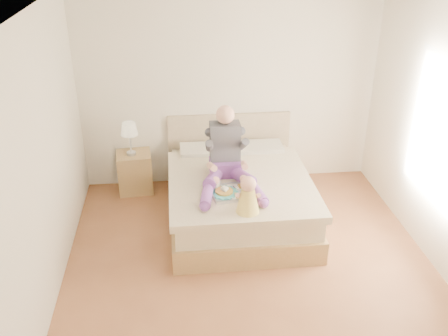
{
  "coord_description": "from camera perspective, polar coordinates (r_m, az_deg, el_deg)",
  "views": [
    {
      "loc": [
        -0.75,
        -4.29,
        3.42
      ],
      "look_at": [
        -0.2,
        0.81,
        0.82
      ],
      "focal_mm": 40.0,
      "sensor_mm": 36.0,
      "label": 1
    }
  ],
  "objects": [
    {
      "name": "bed",
      "position": [
        6.26,
        1.59,
        -2.89
      ],
      "size": [
        1.7,
        2.18,
        1.0
      ],
      "color": "olive",
      "rests_on": "ground"
    },
    {
      "name": "lamp",
      "position": [
        6.67,
        -10.79,
        4.21
      ],
      "size": [
        0.22,
        0.22,
        0.46
      ],
      "color": "silver",
      "rests_on": "nightstand"
    },
    {
      "name": "adult",
      "position": [
        5.85,
        0.32,
        1.04
      ],
      "size": [
        0.76,
        1.06,
        0.89
      ],
      "rotation": [
        0.0,
        0.0,
        0.01
      ],
      "color": "#6C388D",
      "rests_on": "bed"
    },
    {
      "name": "baby",
      "position": [
        5.25,
        2.75,
        -3.36
      ],
      "size": [
        0.28,
        0.37,
        0.42
      ],
      "rotation": [
        0.0,
        0.0,
        -0.12
      ],
      "color": "#F2D44C",
      "rests_on": "bed"
    },
    {
      "name": "room",
      "position": [
        4.78,
        4.42,
        3.21
      ],
      "size": [
        4.02,
        4.22,
        2.71
      ],
      "color": "brown",
      "rests_on": "ground"
    },
    {
      "name": "tray",
      "position": [
        5.65,
        1.04,
        -2.6
      ],
      "size": [
        0.57,
        0.48,
        0.15
      ],
      "rotation": [
        0.0,
        0.0,
        0.17
      ],
      "color": "silver",
      "rests_on": "bed"
    },
    {
      "name": "nightstand",
      "position": [
        6.95,
        -10.15,
        -0.45
      ],
      "size": [
        0.49,
        0.44,
        0.56
      ],
      "rotation": [
        0.0,
        0.0,
        0.09
      ],
      "color": "olive",
      "rests_on": "ground"
    }
  ]
}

